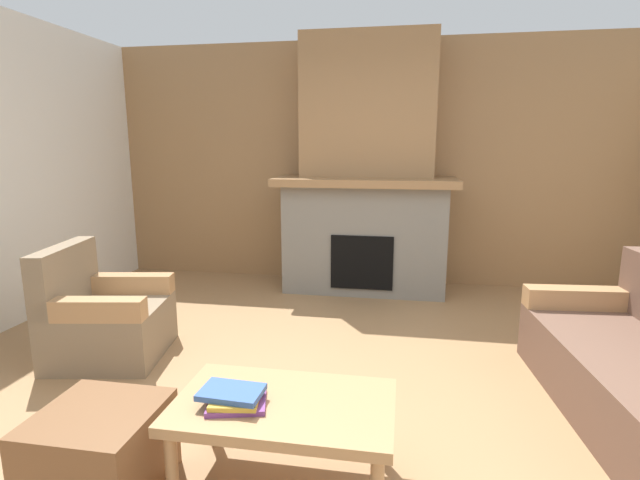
{
  "coord_description": "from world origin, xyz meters",
  "views": [
    {
      "loc": [
        0.4,
        -2.55,
        1.58
      ],
      "look_at": [
        -0.25,
        1.14,
        0.83
      ],
      "focal_mm": 26.89,
      "sensor_mm": 36.0,
      "label": 1
    }
  ],
  "objects_px": {
    "ottoman": "(100,451)",
    "armchair": "(104,319)",
    "coffee_table": "(284,412)",
    "fireplace": "(366,183)"
  },
  "relations": [
    {
      "from": "armchair",
      "to": "coffee_table",
      "type": "height_order",
      "value": "armchair"
    },
    {
      "from": "fireplace",
      "to": "ottoman",
      "type": "xyz_separation_m",
      "value": [
        -0.93,
        -3.42,
        -0.96
      ]
    },
    {
      "from": "coffee_table",
      "to": "ottoman",
      "type": "xyz_separation_m",
      "value": [
        -0.82,
        -0.18,
        -0.18
      ]
    },
    {
      "from": "fireplace",
      "to": "armchair",
      "type": "height_order",
      "value": "fireplace"
    },
    {
      "from": "ottoman",
      "to": "coffee_table",
      "type": "bearing_deg",
      "value": 12.37
    },
    {
      "from": "coffee_table",
      "to": "ottoman",
      "type": "height_order",
      "value": "coffee_table"
    },
    {
      "from": "coffee_table",
      "to": "fireplace",
      "type": "bearing_deg",
      "value": 88.14
    },
    {
      "from": "ottoman",
      "to": "armchair",
      "type": "bearing_deg",
      "value": 122.94
    },
    {
      "from": "armchair",
      "to": "coffee_table",
      "type": "xyz_separation_m",
      "value": [
        1.68,
        -1.14,
        0.08
      ]
    },
    {
      "from": "fireplace",
      "to": "armchair",
      "type": "distance_m",
      "value": 2.89
    }
  ]
}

